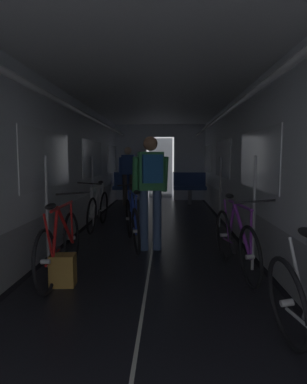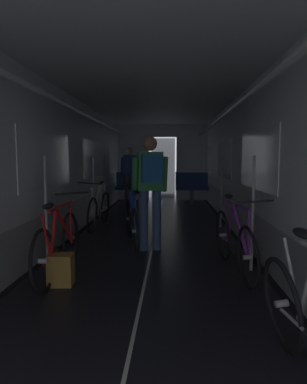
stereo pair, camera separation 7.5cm
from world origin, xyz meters
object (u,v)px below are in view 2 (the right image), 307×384
object	(u,v)px
person_cyclist_aisle	(150,182)
bicycle_purple	(234,241)
bicycle_red	(59,244)
bicycle_blue_in_aisle	(132,221)
bench_seat_far_left	(132,185)
person_standing_near_bench	(130,172)
backpack_on_floor	(61,270)
bench_seat_far_right	(192,185)
bicycle_white	(99,209)

from	to	relation	value
person_cyclist_aisle	bicycle_purple	bearing A→B (deg)	-40.32
bicycle_red	bicycle_blue_in_aisle	xyz separation A→B (m)	(0.69, 1.43, 0.00)
bench_seat_far_left	person_standing_near_bench	size ratio (longest dim) A/B	0.58
bench_seat_far_left	backpack_on_floor	world-z (taller)	bench_seat_far_left
bench_seat_far_right	person_cyclist_aisle	size ratio (longest dim) A/B	0.58
bench_seat_far_right	person_standing_near_bench	size ratio (longest dim) A/B	0.58
bench_seat_far_left	bicycle_purple	bearing A→B (deg)	-72.17
bench_seat_far_right	backpack_on_floor	bearing A→B (deg)	-105.29
bench_seat_far_right	person_standing_near_bench	bearing A→B (deg)	-168.17
bicycle_white	bicycle_purple	distance (m)	3.26
bicycle_purple	bicycle_blue_in_aisle	xyz separation A→B (m)	(-1.37, 1.17, 0.00)
bicycle_white	backpack_on_floor	distance (m)	2.99
bicycle_purple	person_standing_near_bench	distance (m)	6.02
bicycle_white	bicycle_blue_in_aisle	size ratio (longest dim) A/B	1.02
backpack_on_floor	bicycle_blue_in_aisle	bearing A→B (deg)	71.36
person_standing_near_bench	person_cyclist_aisle	bearing A→B (deg)	-79.54
bench_seat_far_left	bicycle_red	world-z (taller)	bench_seat_far_left
person_cyclist_aisle	bicycle_blue_in_aisle	xyz separation A→B (m)	(-0.30, 0.27, -0.63)
bench_seat_far_right	bicycle_blue_in_aisle	world-z (taller)	bench_seat_far_right
person_cyclist_aisle	person_standing_near_bench	bearing A→B (deg)	100.46
bicycle_blue_in_aisle	person_cyclist_aisle	bearing A→B (deg)	-41.79
bicycle_white	bicycle_purple	world-z (taller)	same
bicycle_blue_in_aisle	bicycle_red	bearing A→B (deg)	-115.57
bench_seat_far_left	bicycle_white	world-z (taller)	bench_seat_far_left
bicycle_blue_in_aisle	person_standing_near_bench	xyz separation A→B (m)	(-0.58, 4.49, 0.59)
bench_seat_far_left	backpack_on_floor	size ratio (longest dim) A/B	2.89
bicycle_white	person_standing_near_bench	distance (m)	3.29
bicycle_red	bench_seat_far_right	bearing A→B (deg)	73.16
bench_seat_far_left	bicycle_white	xyz separation A→B (m)	(-0.22, -3.60, -0.18)
person_cyclist_aisle	bicycle_red	bearing A→B (deg)	-130.42
bicycle_purple	bicycle_blue_in_aisle	distance (m)	1.80
bench_seat_far_right	person_standing_near_bench	world-z (taller)	person_standing_near_bench
bench_seat_far_left	bicycle_blue_in_aisle	bearing A→B (deg)	-83.23
bench_seat_far_left	bicycle_white	size ratio (longest dim) A/B	0.58
bench_seat_far_right	bicycle_blue_in_aisle	bearing A→B (deg)	-104.09
bench_seat_far_left	bench_seat_far_right	world-z (taller)	same
bench_seat_far_left	backpack_on_floor	xyz separation A→B (m)	(0.00, -6.57, -0.40)
bicycle_red	bicycle_white	distance (m)	2.71
bench_seat_far_left	bench_seat_far_right	size ratio (longest dim) A/B	1.00
bench_seat_far_left	backpack_on_floor	bearing A→B (deg)	-89.98
person_cyclist_aisle	backpack_on_floor	distance (m)	1.88
bicycle_red	bicycle_purple	world-z (taller)	bicycle_purple
person_cyclist_aisle	backpack_on_floor	size ratio (longest dim) A/B	4.96
bench_seat_far_left	bicycle_blue_in_aisle	world-z (taller)	bench_seat_far_left
bicycle_purple	bicycle_blue_in_aisle	bearing A→B (deg)	139.35
bicycle_blue_in_aisle	bicycle_purple	bearing A→B (deg)	-40.65
person_standing_near_bench	backpack_on_floor	xyz separation A→B (m)	(0.00, -6.20, -0.81)
bicycle_white	bicycle_blue_in_aisle	bearing A→B (deg)	-57.89
person_cyclist_aisle	bench_seat_far_right	bearing A→B (deg)	79.88
bench_seat_far_left	person_cyclist_aisle	distance (m)	5.24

